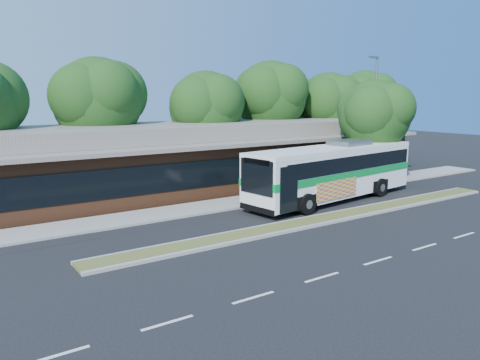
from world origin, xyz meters
The scene contains 12 objects.
ground centered at (0.00, 0.00, 0.00)m, with size 120.00×120.00×0.00m, color black.
median_strip centered at (0.00, 0.60, 0.07)m, with size 26.00×1.10×0.15m, color #495222.
sidewalk centered at (0.00, 6.40, 0.06)m, with size 44.00×2.60×0.12m, color gray.
plaza_building centered at (0.00, 12.99, 2.13)m, with size 33.20×11.20×4.45m.
lamp_post centered at (9.56, 6.00, 4.90)m, with size 0.93×0.18×9.07m.
tree_bg_b centered at (-6.57, 16.14, 6.14)m, with size 6.69×6.00×9.00m.
tree_bg_c centered at (1.40, 15.13, 5.59)m, with size 6.24×5.60×8.26m.
tree_bg_d centered at (8.45, 16.15, 6.42)m, with size 6.91×6.20×9.37m.
tree_bg_e centered at (14.42, 15.14, 5.74)m, with size 6.47×5.80×8.50m.
tree_bg_f centered at (20.43, 16.14, 6.06)m, with size 6.69×6.00×8.92m.
transit_bus centered at (3.44, 3.81, 2.01)m, with size 13.10×4.32×3.61m.
sidewalk_tree centered at (9.11, 5.42, 5.13)m, with size 5.48×4.92×7.48m.
Camera 1 is at (-17.24, -16.30, 6.30)m, focal length 35.00 mm.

